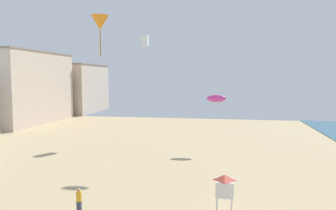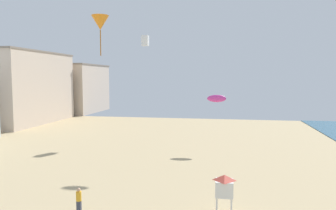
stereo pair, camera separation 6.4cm
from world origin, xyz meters
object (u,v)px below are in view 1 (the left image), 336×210
(lifeguard_stand, at_px, (225,186))
(kite_orange_delta, at_px, (100,23))
(kite_magenta_parafoil, at_px, (216,98))
(kite_white_box, at_px, (145,41))
(kite_flyer, at_px, (79,199))

(lifeguard_stand, relative_size, kite_orange_delta, 0.65)
(kite_magenta_parafoil, xyz_separation_m, kite_orange_delta, (-11.23, -8.50, 7.91))
(kite_white_box, relative_size, kite_orange_delta, 0.38)
(kite_white_box, bearing_deg, kite_orange_delta, -92.20)
(kite_white_box, bearing_deg, kite_flyer, -84.55)
(lifeguard_stand, height_order, kite_orange_delta, kite_orange_delta)
(kite_flyer, xyz_separation_m, kite_magenta_parafoil, (7.97, 20.68, 5.16))
(lifeguard_stand, xyz_separation_m, kite_magenta_parafoil, (-1.11, 19.24, 4.24))
(kite_white_box, xyz_separation_m, kite_magenta_parafoil, (10.63, -7.15, -7.90))
(lifeguard_stand, height_order, kite_white_box, kite_white_box)
(kite_white_box, height_order, kite_magenta_parafoil, kite_white_box)
(kite_orange_delta, bearing_deg, kite_flyer, -75.02)
(kite_white_box, height_order, kite_orange_delta, kite_white_box)
(kite_white_box, bearing_deg, kite_magenta_parafoil, -33.94)
(kite_flyer, height_order, lifeguard_stand, lifeguard_stand)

